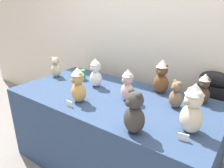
{
  "coord_description": "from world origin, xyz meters",
  "views": [
    {
      "loc": [
        1.05,
        -1.2,
        1.59
      ],
      "look_at": [
        0.0,
        0.25,
        0.9
      ],
      "focal_mm": 33.86,
      "sensor_mm": 36.0,
      "label": 1
    }
  ],
  "objects": [
    {
      "name": "teddy_bear_chestnut",
      "position": [
        0.33,
        0.59,
        0.94
      ],
      "size": [
        0.16,
        0.14,
        0.33
      ],
      "rotation": [
        0.0,
        0.0,
        0.09
      ],
      "color": "brown",
      "rests_on": "display_table"
    },
    {
      "name": "instrument_case",
      "position": [
        0.74,
        0.86,
        0.51
      ],
      "size": [
        0.29,
        0.14,
        1.0
      ],
      "rotation": [
        0.0,
        0.0,
        -0.07
      ],
      "color": "black",
      "rests_on": "ground_plane"
    },
    {
      "name": "name_card_front_left",
      "position": [
        0.76,
        -0.04,
        0.81
      ],
      "size": [
        0.07,
        0.02,
        0.05
      ],
      "primitive_type": "cube",
      "rotation": [
        0.0,
        0.0,
        0.16
      ],
      "color": "white",
      "rests_on": "display_table"
    },
    {
      "name": "teddy_bear_honey",
      "position": [
        -0.17,
        -0.01,
        0.93
      ],
      "size": [
        0.16,
        0.14,
        0.31
      ],
      "rotation": [
        0.0,
        0.0,
        -0.11
      ],
      "color": "tan",
      "rests_on": "display_table"
    },
    {
      "name": "teddy_bear_cream",
      "position": [
        0.76,
        0.09,
        0.95
      ],
      "size": [
        0.2,
        0.2,
        0.35
      ],
      "rotation": [
        0.0,
        0.0,
        -0.55
      ],
      "color": "beige",
      "rests_on": "display_table"
    },
    {
      "name": "teddy_bear_charcoal",
      "position": [
        0.46,
        -0.13,
        0.92
      ],
      "size": [
        0.19,
        0.18,
        0.3
      ],
      "rotation": [
        0.0,
        0.0,
        -0.36
      ],
      "color": "#383533",
      "rests_on": "display_table"
    },
    {
      "name": "display_table",
      "position": [
        0.0,
        0.25,
        0.39
      ],
      "size": [
        1.91,
        0.97,
        0.78
      ],
      "primitive_type": "cube",
      "color": "navy",
      "rests_on": "ground_plane"
    },
    {
      "name": "party_cup_green",
      "position": [
        -0.54,
        0.42,
        0.84
      ],
      "size": [
        0.08,
        0.08,
        0.11
      ],
      "primitive_type": "cylinder",
      "color": "#238C3D",
      "rests_on": "display_table"
    },
    {
      "name": "wall_back",
      "position": [
        0.0,
        0.98,
        1.3
      ],
      "size": [
        7.0,
        0.08,
        2.6
      ],
      "primitive_type": "cube",
      "color": "silver",
      "rests_on": "ground_plane"
    },
    {
      "name": "teddy_bear_blush",
      "position": [
        0.16,
        0.26,
        0.92
      ],
      "size": [
        0.16,
        0.15,
        0.29
      ],
      "rotation": [
        0.0,
        0.0,
        -0.34
      ],
      "color": "beige",
      "rests_on": "display_table"
    },
    {
      "name": "teddy_bear_sand",
      "position": [
        -0.85,
        0.32,
        0.89
      ],
      "size": [
        0.15,
        0.15,
        0.24
      ],
      "rotation": [
        0.0,
        0.0,
        0.49
      ],
      "color": "#CCB78E",
      "rests_on": "display_table"
    },
    {
      "name": "teddy_bear_cocoa",
      "position": [
        0.71,
        0.58,
        0.91
      ],
      "size": [
        0.13,
        0.11,
        0.27
      ],
      "rotation": [
        0.0,
        0.0,
        -0.1
      ],
      "color": "#4C3323",
      "rests_on": "display_table"
    },
    {
      "name": "name_card_front_middle",
      "position": [
        -0.17,
        -0.13,
        0.81
      ],
      "size": [
        0.07,
        0.01,
        0.05
      ],
      "primitive_type": "cube",
      "rotation": [
        0.0,
        0.0,
        -0.05
      ],
      "color": "white",
      "rests_on": "display_table"
    },
    {
      "name": "teddy_bear_snow",
      "position": [
        -0.28,
        0.35,
        0.93
      ],
      "size": [
        0.15,
        0.14,
        0.3
      ],
      "rotation": [
        0.0,
        0.0,
        -0.17
      ],
      "color": "white",
      "rests_on": "display_table"
    },
    {
      "name": "teddy_bear_mocha",
      "position": [
        0.55,
        0.38,
        0.89
      ],
      "size": [
        0.15,
        0.15,
        0.23
      ],
      "rotation": [
        0.0,
        0.0,
        -0.5
      ],
      "color": "#7F6047",
      "rests_on": "display_table"
    }
  ]
}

